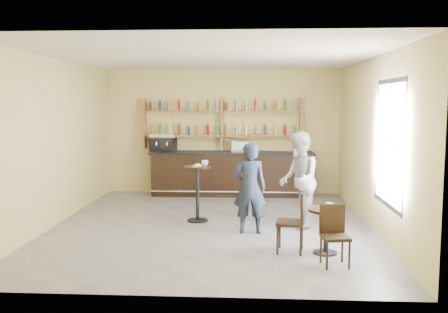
# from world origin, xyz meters

# --- Properties ---
(floor) EXTENTS (7.00, 7.00, 0.00)m
(floor) POSITION_xyz_m (0.00, 0.00, 0.00)
(floor) COLOR slate
(floor) RESTS_ON ground
(ceiling) EXTENTS (7.00, 7.00, 0.00)m
(ceiling) POSITION_xyz_m (0.00, 0.00, 3.20)
(ceiling) COLOR white
(ceiling) RESTS_ON wall_back
(wall_back) EXTENTS (7.00, 0.00, 7.00)m
(wall_back) POSITION_xyz_m (0.00, 3.50, 1.60)
(wall_back) COLOR #D5C079
(wall_back) RESTS_ON floor
(wall_front) EXTENTS (7.00, 0.00, 7.00)m
(wall_front) POSITION_xyz_m (0.00, -3.50, 1.60)
(wall_front) COLOR #D5C079
(wall_front) RESTS_ON floor
(wall_left) EXTENTS (0.00, 7.00, 7.00)m
(wall_left) POSITION_xyz_m (-3.00, 0.00, 1.60)
(wall_left) COLOR #D5C079
(wall_left) RESTS_ON floor
(wall_right) EXTENTS (0.00, 7.00, 7.00)m
(wall_right) POSITION_xyz_m (3.00, 0.00, 1.60)
(wall_right) COLOR #D5C079
(wall_right) RESTS_ON floor
(window_pane) EXTENTS (0.00, 2.00, 2.00)m
(window_pane) POSITION_xyz_m (2.99, -1.20, 1.70)
(window_pane) COLOR white
(window_pane) RESTS_ON wall_right
(window_frame) EXTENTS (0.04, 1.70, 2.10)m
(window_frame) POSITION_xyz_m (2.99, -1.20, 1.70)
(window_frame) COLOR black
(window_frame) RESTS_ON wall_right
(shelf_unit) EXTENTS (4.00, 0.26, 1.40)m
(shelf_unit) POSITION_xyz_m (0.00, 3.37, 1.81)
(shelf_unit) COLOR brown
(shelf_unit) RESTS_ON wall_back
(liquor_bottles) EXTENTS (3.68, 0.10, 1.00)m
(liquor_bottles) POSITION_xyz_m (0.00, 3.37, 1.98)
(liquor_bottles) COLOR #8C5919
(liquor_bottles) RESTS_ON shelf_unit
(bar_counter) EXTENTS (4.11, 0.80, 1.11)m
(bar_counter) POSITION_xyz_m (0.26, 3.15, 0.56)
(bar_counter) COLOR black
(bar_counter) RESTS_ON floor
(espresso_machine) EXTENTS (0.68, 0.50, 0.44)m
(espresso_machine) POSITION_xyz_m (-1.48, 3.15, 1.33)
(espresso_machine) COLOR black
(espresso_machine) RESTS_ON bar_counter
(pastry_case) EXTENTS (0.48, 0.39, 0.27)m
(pastry_case) POSITION_xyz_m (0.48, 3.15, 1.25)
(pastry_case) COLOR silver
(pastry_case) RESTS_ON bar_counter
(pedestal_table) EXTENTS (0.56, 0.56, 1.11)m
(pedestal_table) POSITION_xyz_m (-0.30, 0.35, 0.55)
(pedestal_table) COLOR black
(pedestal_table) RESTS_ON floor
(napkin) EXTENTS (0.21, 0.21, 0.00)m
(napkin) POSITION_xyz_m (-0.30, 0.35, 1.11)
(napkin) COLOR white
(napkin) RESTS_ON pedestal_table
(donut) EXTENTS (0.13, 0.13, 0.04)m
(donut) POSITION_xyz_m (-0.29, 0.34, 1.13)
(donut) COLOR tan
(donut) RESTS_ON napkin
(cup_pedestal) EXTENTS (0.16, 0.16, 0.10)m
(cup_pedestal) POSITION_xyz_m (-0.16, 0.45, 1.16)
(cup_pedestal) COLOR white
(cup_pedestal) RESTS_ON pedestal_table
(man_main) EXTENTS (0.62, 0.42, 1.65)m
(man_main) POSITION_xyz_m (0.74, -0.48, 0.83)
(man_main) COLOR black
(man_main) RESTS_ON floor
(cafe_table) EXTENTS (0.57, 0.57, 0.71)m
(cafe_table) POSITION_xyz_m (1.94, -1.64, 0.36)
(cafe_table) COLOR black
(cafe_table) RESTS_ON floor
(cup_cafe) EXTENTS (0.11, 0.11, 0.10)m
(cup_cafe) POSITION_xyz_m (1.99, -1.64, 0.76)
(cup_cafe) COLOR white
(cup_cafe) RESTS_ON cafe_table
(chair_west) EXTENTS (0.48, 0.48, 0.97)m
(chair_west) POSITION_xyz_m (1.39, -1.59, 0.49)
(chair_west) COLOR black
(chair_west) RESTS_ON floor
(chair_south) EXTENTS (0.43, 0.43, 0.88)m
(chair_south) POSITION_xyz_m (1.99, -2.24, 0.44)
(chair_south) COLOR black
(chair_south) RESTS_ON floor
(patron_second) EXTENTS (0.72, 0.91, 1.82)m
(patron_second) POSITION_xyz_m (1.65, -0.02, 0.91)
(patron_second) COLOR gray
(patron_second) RESTS_ON floor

